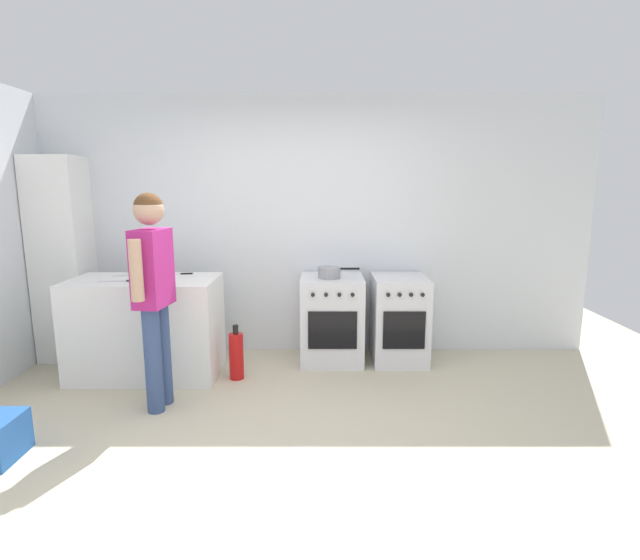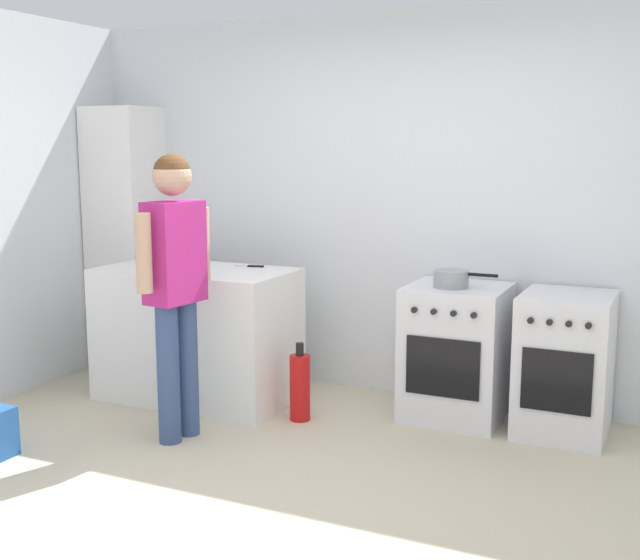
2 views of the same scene
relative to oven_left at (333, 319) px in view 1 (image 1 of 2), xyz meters
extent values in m
plane|color=beige|center=(-0.35, -1.58, -0.43)|extent=(8.00, 8.00, 0.00)
cube|color=silver|center=(-0.35, 0.37, 0.87)|extent=(6.00, 0.10, 2.60)
cube|color=white|center=(-1.70, -0.38, 0.02)|extent=(1.30, 0.70, 0.90)
cube|color=silver|center=(0.00, 0.00, 0.00)|extent=(0.61, 0.60, 0.85)
cube|color=black|center=(0.00, -0.30, -0.03)|extent=(0.45, 0.01, 0.36)
cylinder|color=black|center=(-0.14, -0.12, 0.42)|extent=(0.19, 0.19, 0.01)
cylinder|color=black|center=(0.14, -0.12, 0.42)|extent=(0.19, 0.19, 0.01)
cylinder|color=black|center=(-0.14, 0.12, 0.42)|extent=(0.19, 0.19, 0.01)
cylinder|color=black|center=(0.14, 0.12, 0.42)|extent=(0.19, 0.19, 0.01)
cylinder|color=black|center=(-0.18, -0.31, 0.31)|extent=(0.04, 0.02, 0.04)
cylinder|color=black|center=(-0.06, -0.31, 0.31)|extent=(0.04, 0.02, 0.04)
cylinder|color=black|center=(0.06, -0.31, 0.31)|extent=(0.04, 0.02, 0.04)
cylinder|color=black|center=(0.18, -0.31, 0.31)|extent=(0.04, 0.02, 0.04)
cube|color=silver|center=(0.66, 0.00, 0.00)|extent=(0.52, 0.60, 0.85)
cube|color=black|center=(0.66, -0.30, -0.03)|extent=(0.39, 0.01, 0.36)
cylinder|color=black|center=(0.55, -0.12, 0.42)|extent=(0.17, 0.17, 0.01)
cylinder|color=black|center=(0.78, -0.12, 0.42)|extent=(0.17, 0.17, 0.01)
cylinder|color=black|center=(0.55, 0.12, 0.42)|extent=(0.17, 0.17, 0.01)
cylinder|color=black|center=(0.78, 0.12, 0.42)|extent=(0.17, 0.17, 0.01)
cylinder|color=black|center=(0.51, -0.31, 0.31)|extent=(0.04, 0.02, 0.04)
cylinder|color=black|center=(0.61, -0.31, 0.31)|extent=(0.04, 0.02, 0.04)
cylinder|color=black|center=(0.72, -0.31, 0.31)|extent=(0.04, 0.02, 0.04)
cylinder|color=black|center=(0.82, -0.31, 0.31)|extent=(0.04, 0.02, 0.04)
cylinder|color=gray|center=(-0.03, -0.07, 0.48)|extent=(0.22, 0.22, 0.11)
cylinder|color=black|center=(0.17, -0.07, 0.51)|extent=(0.18, 0.02, 0.02)
cube|color=silver|center=(-1.48, -0.16, 0.48)|extent=(0.10, 0.04, 0.01)
cube|color=black|center=(-1.37, -0.14, 0.48)|extent=(0.11, 0.05, 0.01)
cube|color=silver|center=(-1.92, -0.51, 0.48)|extent=(0.24, 0.07, 0.01)
cube|color=black|center=(-1.75, -0.49, 0.48)|extent=(0.11, 0.04, 0.01)
cube|color=silver|center=(-1.93, -0.24, 0.48)|extent=(0.20, 0.06, 0.01)
cube|color=black|center=(-1.77, -0.23, 0.48)|extent=(0.11, 0.04, 0.01)
cylinder|color=#384C7A|center=(-1.39, -1.15, -0.01)|extent=(0.13, 0.13, 0.82)
cylinder|color=#384C7A|center=(-1.36, -0.99, -0.01)|extent=(0.13, 0.13, 0.82)
cube|color=#B7267A|center=(-1.38, -1.07, 0.69)|extent=(0.25, 0.36, 0.58)
cylinder|color=tan|center=(-1.41, -1.30, 0.71)|extent=(0.09, 0.09, 0.44)
cylinder|color=tan|center=(-1.34, -0.83, 0.71)|extent=(0.09, 0.09, 0.44)
sphere|color=tan|center=(-1.38, -1.07, 1.12)|extent=(0.22, 0.22, 0.22)
sphere|color=brown|center=(-1.38, -1.07, 1.14)|extent=(0.21, 0.21, 0.21)
cylinder|color=red|center=(-0.87, -0.48, -0.22)|extent=(0.13, 0.13, 0.42)
cylinder|color=black|center=(-0.87, -0.48, 0.03)|extent=(0.05, 0.05, 0.08)
cube|color=white|center=(-2.65, 0.10, 0.57)|extent=(0.48, 0.44, 2.00)
camera|label=1|loc=(-0.12, -4.75, 1.30)|focal=28.00mm
camera|label=2|loc=(1.31, -4.83, 1.30)|focal=45.00mm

